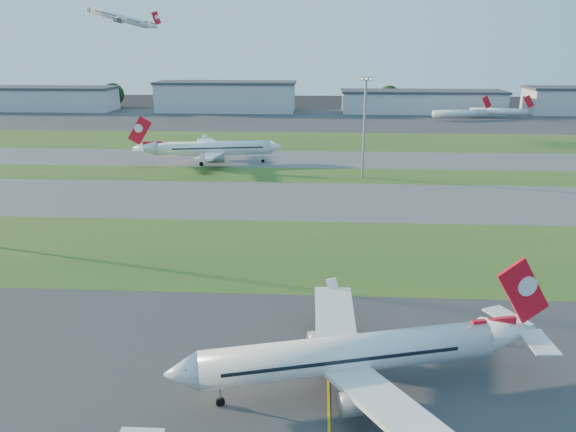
# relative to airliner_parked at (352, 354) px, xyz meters

# --- Properties ---
(grass_strip_a) EXTENTS (300.00, 34.00, 0.01)m
(grass_strip_a) POSITION_rel_airliner_parked_xyz_m (-7.25, 39.06, -4.05)
(grass_strip_a) COLOR #2B511B
(grass_strip_a) RESTS_ON ground
(taxiway_a) EXTENTS (300.00, 32.00, 0.01)m
(taxiway_a) POSITION_rel_airliner_parked_xyz_m (-7.25, 72.06, -4.05)
(taxiway_a) COLOR #515154
(taxiway_a) RESTS_ON ground
(grass_strip_b) EXTENTS (300.00, 18.00, 0.01)m
(grass_strip_b) POSITION_rel_airliner_parked_xyz_m (-7.25, 97.06, -4.05)
(grass_strip_b) COLOR #2B511B
(grass_strip_b) RESTS_ON ground
(taxiway_b) EXTENTS (300.00, 26.00, 0.01)m
(taxiway_b) POSITION_rel_airliner_parked_xyz_m (-7.25, 119.06, -4.05)
(taxiway_b) COLOR #515154
(taxiway_b) RESTS_ON ground
(grass_strip_c) EXTENTS (300.00, 40.00, 0.01)m
(grass_strip_c) POSITION_rel_airliner_parked_xyz_m (-7.25, 152.06, -4.05)
(grass_strip_c) COLOR #2B511B
(grass_strip_c) RESTS_ON ground
(apron_far) EXTENTS (400.00, 80.00, 0.01)m
(apron_far) POSITION_rel_airliner_parked_xyz_m (-7.25, 212.06, -4.05)
(apron_far) COLOR #333335
(apron_far) RESTS_ON ground
(airliner_parked) EXTENTS (36.21, 30.40, 11.55)m
(airliner_parked) POSITION_rel_airliner_parked_xyz_m (0.00, 0.00, 0.00)
(airliner_parked) COLOR silver
(airliner_parked) RESTS_ON ground
(airliner_taxiing) EXTENTS (40.39, 33.97, 12.70)m
(airliner_taxiing) POSITION_rel_airliner_parked_xyz_m (-34.70, 110.51, 0.40)
(airliner_taxiing) COLOR silver
(airliner_taxiing) RESTS_ON ground
(airliner_departing) EXTENTS (27.56, 23.11, 8.76)m
(airliner_departing) POSITION_rel_airliner_parked_xyz_m (-86.98, 191.57, 39.81)
(airliner_departing) COLOR silver
(mini_jet_near) EXTENTS (28.12, 9.60, 9.48)m
(mini_jet_near) POSITION_rel_airliner_parked_xyz_m (60.38, 213.39, -0.77)
(mini_jet_near) COLOR silver
(mini_jet_near) RESTS_ON ground
(mini_jet_far) EXTENTS (28.59, 6.38, 9.48)m
(mini_jet_far) POSITION_rel_airliner_parked_xyz_m (80.09, 221.21, -0.77)
(mini_jet_far) COLOR silver
(mini_jet_far) RESTS_ON ground
(light_mast_centre) EXTENTS (3.20, 0.70, 25.80)m
(light_mast_centre) POSITION_rel_airliner_parked_xyz_m (7.75, 95.06, 10.76)
(light_mast_centre) COLOR gray
(light_mast_centre) RESTS_ON ground
(hangar_far_west) EXTENTS (91.80, 23.00, 12.20)m
(hangar_far_west) POSITION_rel_airliner_parked_xyz_m (-157.25, 242.06, 2.08)
(hangar_far_west) COLOR #9B9EA3
(hangar_far_west) RESTS_ON ground
(hangar_west) EXTENTS (71.40, 23.00, 15.20)m
(hangar_west) POSITION_rel_airliner_parked_xyz_m (-52.25, 242.06, 3.58)
(hangar_west) COLOR #9B9EA3
(hangar_west) RESTS_ON ground
(hangar_east) EXTENTS (81.60, 23.00, 11.20)m
(hangar_east) POSITION_rel_airliner_parked_xyz_m (47.75, 242.06, 1.58)
(hangar_east) COLOR #9B9EA3
(hangar_east) RESTS_ON ground
(tree_west) EXTENTS (12.10, 12.10, 13.20)m
(tree_west) POSITION_rel_airliner_parked_xyz_m (-117.25, 257.06, 3.08)
(tree_west) COLOR black
(tree_west) RESTS_ON ground
(tree_mid_west) EXTENTS (9.90, 9.90, 10.80)m
(tree_mid_west) POSITION_rel_airliner_parked_xyz_m (-27.25, 253.06, 1.78)
(tree_mid_west) COLOR black
(tree_mid_west) RESTS_ON ground
(tree_mid_east) EXTENTS (11.55, 11.55, 12.60)m
(tree_mid_east) POSITION_rel_airliner_parked_xyz_m (32.75, 256.06, 2.76)
(tree_mid_east) COLOR black
(tree_mid_east) RESTS_ON ground
(tree_east) EXTENTS (10.45, 10.45, 11.40)m
(tree_east) POSITION_rel_airliner_parked_xyz_m (107.75, 254.06, 2.11)
(tree_east) COLOR black
(tree_east) RESTS_ON ground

